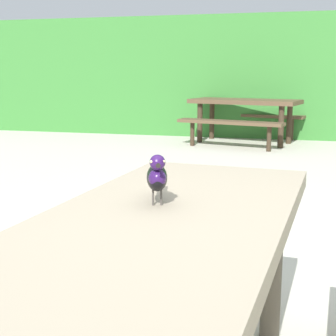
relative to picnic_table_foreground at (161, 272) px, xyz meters
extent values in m
cube|color=#387A33|center=(0.04, 8.50, 0.55)|extent=(28.00, 1.94, 2.21)
cube|color=gray|center=(0.00, 0.00, 0.15)|extent=(0.92, 1.86, 0.07)
cylinder|color=#635B4C|center=(-0.20, 0.72, -0.22)|extent=(0.09, 0.09, 0.67)
cylinder|color=#635B4C|center=(0.33, 0.68, -0.22)|extent=(0.09, 0.09, 0.67)
cylinder|color=#635B4C|center=(-0.64, 0.70, -0.36)|extent=(0.07, 0.07, 0.39)
ellipsoid|color=black|center=(-0.05, 0.14, 0.28)|extent=(0.11, 0.16, 0.09)
ellipsoid|color=#2D144C|center=(-0.04, 0.10, 0.29)|extent=(0.08, 0.08, 0.06)
sphere|color=#2D144C|center=(-0.03, 0.08, 0.34)|extent=(0.05, 0.05, 0.05)
sphere|color=#EAE08C|center=(-0.01, 0.07, 0.35)|extent=(0.01, 0.01, 0.01)
sphere|color=#EAE08C|center=(-0.05, 0.06, 0.35)|extent=(0.01, 0.01, 0.01)
cone|color=black|center=(-0.02, 0.04, 0.34)|extent=(0.02, 0.03, 0.02)
cube|color=black|center=(-0.09, 0.25, 0.27)|extent=(0.06, 0.11, 0.04)
cylinder|color=#47423D|center=(-0.03, 0.13, 0.21)|extent=(0.01, 0.01, 0.05)
cylinder|color=#47423D|center=(-0.06, 0.12, 0.21)|extent=(0.01, 0.01, 0.05)
cube|color=brown|center=(-0.44, 6.93, 0.15)|extent=(1.93, 1.15, 0.07)
cylinder|color=#382B1D|center=(0.18, 6.51, -0.22)|extent=(0.09, 0.09, 0.67)
cylinder|color=#382B1D|center=(0.31, 7.03, -0.22)|extent=(0.09, 0.09, 0.67)
cylinder|color=#382B1D|center=(-1.18, 6.83, -0.22)|extent=(0.09, 0.09, 0.67)
cylinder|color=#382B1D|center=(-1.06, 7.35, -0.22)|extent=(0.09, 0.09, 0.67)
cube|color=brown|center=(-0.60, 6.25, -0.14)|extent=(1.73, 0.66, 0.05)
cylinder|color=#382B1D|center=(0.03, 6.10, -0.36)|extent=(0.07, 0.07, 0.39)
cylinder|color=#382B1D|center=(-1.22, 6.39, -0.36)|extent=(0.07, 0.07, 0.39)
cube|color=brown|center=(-0.28, 7.61, -0.14)|extent=(1.73, 0.66, 0.05)
cylinder|color=#382B1D|center=(0.35, 7.46, -0.36)|extent=(0.07, 0.07, 0.39)
cylinder|color=#382B1D|center=(-0.90, 7.76, -0.36)|extent=(0.07, 0.07, 0.39)
camera|label=1|loc=(0.39, -1.43, 0.63)|focal=52.42mm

